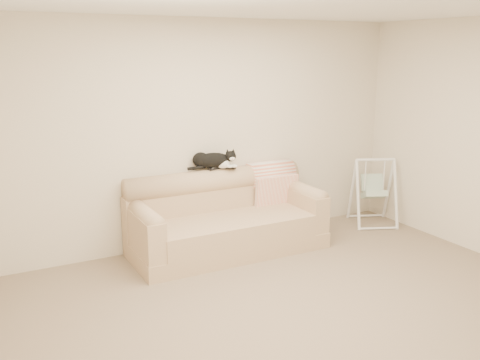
{
  "coord_description": "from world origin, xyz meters",
  "views": [
    {
      "loc": [
        -2.58,
        -3.61,
        2.25
      ],
      "look_at": [
        0.02,
        1.27,
        0.9
      ],
      "focal_mm": 40.0,
      "sensor_mm": 36.0,
      "label": 1
    }
  ],
  "objects_px": {
    "sofa": "(225,220)",
    "tuxedo_cat": "(213,160)",
    "baby_swing": "(373,191)",
    "remote_a": "(215,168)",
    "remote_b": "(229,168)"
  },
  "relations": [
    {
      "from": "sofa",
      "to": "baby_swing",
      "type": "distance_m",
      "value": 2.15
    },
    {
      "from": "sofa",
      "to": "baby_swing",
      "type": "relative_size",
      "value": 2.48
    },
    {
      "from": "sofa",
      "to": "remote_a",
      "type": "xyz_separation_m",
      "value": [
        0.0,
        0.25,
        0.56
      ]
    },
    {
      "from": "remote_a",
      "to": "sofa",
      "type": "bearing_deg",
      "value": -90.23
    },
    {
      "from": "tuxedo_cat",
      "to": "baby_swing",
      "type": "height_order",
      "value": "tuxedo_cat"
    },
    {
      "from": "tuxedo_cat",
      "to": "baby_swing",
      "type": "distance_m",
      "value": 2.27
    },
    {
      "from": "baby_swing",
      "to": "sofa",
      "type": "bearing_deg",
      "value": 178.26
    },
    {
      "from": "tuxedo_cat",
      "to": "remote_b",
      "type": "bearing_deg",
      "value": -11.83
    },
    {
      "from": "remote_b",
      "to": "baby_swing",
      "type": "distance_m",
      "value": 2.06
    },
    {
      "from": "baby_swing",
      "to": "tuxedo_cat",
      "type": "bearing_deg",
      "value": 171.49
    },
    {
      "from": "sofa",
      "to": "remote_b",
      "type": "relative_size",
      "value": 12.65
    },
    {
      "from": "sofa",
      "to": "remote_a",
      "type": "height_order",
      "value": "remote_a"
    },
    {
      "from": "sofa",
      "to": "tuxedo_cat",
      "type": "xyz_separation_m",
      "value": [
        -0.02,
        0.26,
        0.66
      ]
    },
    {
      "from": "remote_a",
      "to": "tuxedo_cat",
      "type": "relative_size",
      "value": 0.32
    },
    {
      "from": "remote_a",
      "to": "baby_swing",
      "type": "distance_m",
      "value": 2.22
    }
  ]
}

